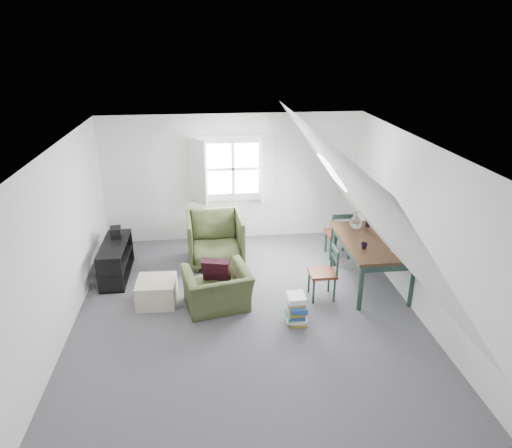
{
  "coord_description": "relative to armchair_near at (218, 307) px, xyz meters",
  "views": [
    {
      "loc": [
        -0.51,
        -5.81,
        3.83
      ],
      "look_at": [
        0.21,
        0.6,
        1.16
      ],
      "focal_mm": 32.0,
      "sensor_mm": 36.0,
      "label": 1
    }
  ],
  "objects": [
    {
      "name": "slope_left",
      "position": [
        -1.12,
        -0.16,
        1.78
      ],
      "size": [
        3.19,
        5.5,
        4.48
      ],
      "primitive_type": "plane",
      "rotation": [
        0.0,
        2.19,
        0.0
      ],
      "color": "white",
      "rests_on": "wall_left"
    },
    {
      "name": "ottoman",
      "position": [
        -0.92,
        0.23,
        0.19
      ],
      "size": [
        0.6,
        0.6,
        0.39
      ],
      "primitive_type": "cube",
      "rotation": [
        0.0,
        0.0,
        -0.04
      ],
      "color": "#BFB193",
      "rests_on": "floor"
    },
    {
      "name": "wall_right",
      "position": [
        2.93,
        -0.16,
        1.25
      ],
      "size": [
        0.0,
        5.5,
        5.5
      ],
      "primitive_type": "plane",
      "rotation": [
        1.57,
        0.0,
        -1.57
      ],
      "color": "white",
      "rests_on": "ground"
    },
    {
      "name": "media_shelf",
      "position": [
        -1.68,
        1.12,
        0.28
      ],
      "size": [
        0.4,
        1.2,
        0.62
      ],
      "rotation": [
        0.0,
        0.0,
        0.01
      ],
      "color": "black",
      "rests_on": "floor"
    },
    {
      "name": "skylight",
      "position": [
        1.98,
        1.14,
        1.75
      ],
      "size": [
        0.35,
        0.75,
        0.47
      ],
      "primitive_type": "cube",
      "rotation": [
        0.0,
        0.95,
        0.0
      ],
      "color": "white",
      "rests_on": "slope_right"
    },
    {
      "name": "cup",
      "position": [
        2.26,
        0.11,
        0.81
      ],
      "size": [
        0.12,
        0.12,
        0.1
      ],
      "primitive_type": "imported",
      "rotation": [
        0.0,
        0.0,
        0.21
      ],
      "color": "black",
      "rests_on": "dining_table"
    },
    {
      "name": "wall_front",
      "position": [
        0.43,
        -2.91,
        1.25
      ],
      "size": [
        5.0,
        0.0,
        5.0
      ],
      "primitive_type": "plane",
      "rotation": [
        -1.57,
        0.0,
        0.0
      ],
      "color": "white",
      "rests_on": "ground"
    },
    {
      "name": "dining_chair_near",
      "position": [
        1.67,
        0.1,
        0.45
      ],
      "size": [
        0.4,
        0.4,
        0.86
      ],
      "rotation": [
        0.0,
        0.0,
        -1.66
      ],
      "color": "#602A18",
      "rests_on": "floor"
    },
    {
      "name": "wall_left",
      "position": [
        -2.07,
        -0.16,
        1.25
      ],
      "size": [
        0.0,
        5.5,
        5.5
      ],
      "primitive_type": "plane",
      "rotation": [
        1.57,
        0.0,
        1.57
      ],
      "color": "white",
      "rests_on": "ground"
    },
    {
      "name": "slope_right",
      "position": [
        1.98,
        -0.16,
        1.78
      ],
      "size": [
        3.19,
        5.5,
        4.48
      ],
      "primitive_type": "plane",
      "rotation": [
        0.0,
        -2.19,
        0.0
      ],
      "color": "white",
      "rests_on": "wall_right"
    },
    {
      "name": "floor",
      "position": [
        0.43,
        -0.16,
        0.0
      ],
      "size": [
        5.5,
        5.5,
        0.0
      ],
      "primitive_type": "plane",
      "color": "#515056",
      "rests_on": "ground"
    },
    {
      "name": "ceiling",
      "position": [
        0.43,
        -0.16,
        2.5
      ],
      "size": [
        5.5,
        5.5,
        0.0
      ],
      "primitive_type": "plane",
      "rotation": [
        3.14,
        0.0,
        0.0
      ],
      "color": "white",
      "rests_on": "wall_back"
    },
    {
      "name": "dormer_window",
      "position": [
        0.43,
        2.51,
        1.45
      ],
      "size": [
        1.71,
        0.35,
        1.3
      ],
      "color": "white",
      "rests_on": "wall_back"
    },
    {
      "name": "dining_chair_far",
      "position": [
        2.28,
        1.47,
        0.47
      ],
      "size": [
        0.43,
        0.43,
        0.91
      ],
      "rotation": [
        0.0,
        0.0,
        3.4
      ],
      "color": "#602A18",
      "rests_on": "floor"
    },
    {
      "name": "dining_table",
      "position": [
        2.51,
        0.41,
        0.7
      ],
      "size": [
        0.97,
        1.62,
        0.81
      ],
      "rotation": [
        0.0,
        0.0,
        0.02
      ],
      "color": "#332012",
      "rests_on": "floor"
    },
    {
      "name": "electronics_box",
      "position": [
        -1.68,
        1.42,
        0.7
      ],
      "size": [
        0.2,
        0.26,
        0.19
      ],
      "primitive_type": "cube",
      "rotation": [
        0.0,
        0.0,
        0.13
      ],
      "color": "black",
      "rests_on": "media_shelf"
    },
    {
      "name": "armchair_near",
      "position": [
        0.0,
        0.0,
        0.0
      ],
      "size": [
        1.1,
        1.01,
        0.62
      ],
      "primitive_type": "imported",
      "rotation": [
        0.0,
        0.0,
        3.35
      ],
      "color": "#3B4323",
      "rests_on": "floor"
    },
    {
      "name": "armchair_far",
      "position": [
        0.02,
        1.52,
        0.0
      ],
      "size": [
        1.02,
        1.05,
        0.91
      ],
      "primitive_type": "imported",
      "rotation": [
        0.0,
        0.0,
        0.06
      ],
      "color": "#3B4323",
      "rests_on": "floor"
    },
    {
      "name": "vase_twigs",
      "position": [
        2.61,
        0.96,
        0.94
      ],
      "size": [
        0.08,
        0.09,
        0.61
      ],
      "rotation": [
        0.0,
        0.0,
        0.16
      ],
      "color": "black",
      "rests_on": "dining_table"
    },
    {
      "name": "magazine_stack",
      "position": [
        1.12,
        -0.53,
        0.22
      ],
      "size": [
        0.33,
        0.39,
        0.44
      ],
      "rotation": [
        0.0,
        0.0,
        -0.03
      ],
      "color": "#B29933",
      "rests_on": "floor"
    },
    {
      "name": "wall_back",
      "position": [
        0.43,
        2.59,
        1.25
      ],
      "size": [
        5.0,
        0.0,
        5.0
      ],
      "primitive_type": "plane",
      "rotation": [
        1.57,
        0.0,
        0.0
      ],
      "color": "white",
      "rests_on": "ground"
    },
    {
      "name": "paper_box",
      "position": [
        2.71,
        -0.04,
        0.83
      ],
      "size": [
        0.14,
        0.11,
        0.04
      ],
      "primitive_type": "cube",
      "rotation": [
        0.0,
        0.0,
        -0.21
      ],
      "color": "white",
      "rests_on": "dining_table"
    },
    {
      "name": "throw_pillow",
      "position": [
        0.0,
        0.15,
        0.54
      ],
      "size": [
        0.45,
        0.33,
        0.43
      ],
      "primitive_type": "cube",
      "rotation": [
        0.31,
        0.0,
        -0.24
      ],
      "color": "#330D1A",
      "rests_on": "armchair_near"
    },
    {
      "name": "demijohn",
      "position": [
        2.36,
        0.86,
        0.93
      ],
      "size": [
        0.21,
        0.21,
        0.3
      ],
      "rotation": [
        0.0,
        0.0,
        -0.01
      ],
      "color": "silver",
      "rests_on": "dining_table"
    }
  ]
}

